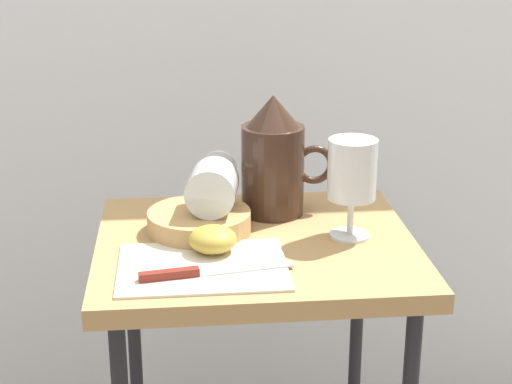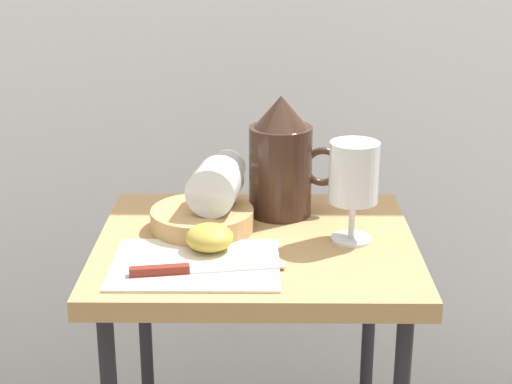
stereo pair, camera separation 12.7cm
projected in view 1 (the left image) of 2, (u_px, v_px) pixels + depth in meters
The scene contains 8 objects.
table at pixel (256, 288), 1.32m from camera, with size 0.50×0.43×0.71m.
linen_napkin at pixel (203, 267), 1.20m from camera, with size 0.24×0.18×0.00m, color beige.
basket_tray at pixel (199, 222), 1.32m from camera, with size 0.17×0.17×0.04m, color tan.
pitcher at pixel (274, 166), 1.38m from camera, with size 0.16×0.11×0.20m.
wine_glass_upright at pixel (352, 175), 1.27m from camera, with size 0.08×0.08×0.16m.
wine_glass_tipped_near at pixel (213, 187), 1.31m from camera, with size 0.09×0.16×0.08m.
apple_half_left at pixel (213, 239), 1.24m from camera, with size 0.07×0.07×0.04m, color #B29938.
knife at pixel (194, 273), 1.16m from camera, with size 0.22×0.05×0.01m.
Camera 1 is at (-0.12, -1.19, 1.21)m, focal length 58.03 mm.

